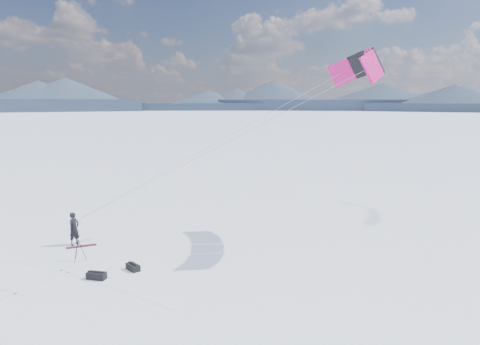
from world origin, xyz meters
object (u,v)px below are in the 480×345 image
(snowkiter, at_px, (75,245))
(gear_bag_a, at_px, (96,276))
(tripod, at_px, (78,244))
(snowboard, at_px, (81,246))
(gear_bag_b, at_px, (133,267))

(snowkiter, height_order, gear_bag_a, snowkiter)
(snowkiter, distance_m, tripod, 2.86)
(gear_bag_a, bearing_deg, snowboard, 128.53)
(snowboard, height_order, gear_bag_b, gear_bag_b)
(gear_bag_b, bearing_deg, tripod, -155.29)
(snowboard, bearing_deg, gear_bag_a, -89.49)
(tripod, bearing_deg, gear_bag_b, -39.13)
(snowkiter, xyz_separation_m, snowboard, (0.55, -0.22, 0.02))
(snowboard, bearing_deg, tripod, -99.40)
(snowkiter, xyz_separation_m, tripod, (1.66, -2.18, 0.83))
(snowkiter, height_order, tripod, tripod)
(snowboard, xyz_separation_m, gear_bag_b, (4.35, -2.57, 0.14))
(tripod, distance_m, gear_bag_b, 3.36)
(snowkiter, relative_size, snowboard, 1.15)
(snowkiter, distance_m, gear_bag_a, 5.68)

